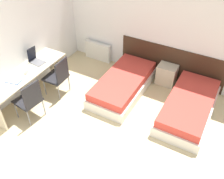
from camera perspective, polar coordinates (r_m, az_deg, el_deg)
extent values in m
cube|color=white|center=(6.16, 7.99, 14.79)|extent=(5.26, 0.05, 2.70)
cube|color=white|center=(5.89, -20.02, 11.53)|extent=(0.05, 4.74, 2.70)
cube|color=#382316|center=(6.38, 13.23, 5.71)|extent=(2.64, 0.03, 0.90)
cube|color=silver|center=(6.00, 2.55, 0.54)|extent=(0.96, 1.97, 0.25)
cube|color=#CC3D33|center=(5.87, 2.61, 2.18)|extent=(0.88, 1.89, 0.18)
cube|color=silver|center=(5.67, 16.98, -4.39)|extent=(0.96, 1.97, 0.25)
cube|color=#CC3D33|center=(5.53, 17.40, -2.78)|extent=(0.88, 1.89, 0.18)
cube|color=beige|center=(6.32, 12.36, 3.32)|extent=(0.46, 0.36, 0.51)
cube|color=silver|center=(7.11, -3.25, 8.75)|extent=(0.78, 0.12, 0.52)
cube|color=beige|center=(5.76, -19.15, 3.66)|extent=(0.61, 2.06, 0.04)
cube|color=beige|center=(6.53, -12.39, 5.72)|extent=(0.55, 0.04, 0.71)
cube|color=#232328|center=(5.91, -12.74, 2.74)|extent=(0.48, 0.48, 0.05)
cube|color=#232328|center=(5.64, -11.37, 4.33)|extent=(0.04, 0.42, 0.49)
cylinder|color=slate|center=(6.05, -15.09, 0.41)|extent=(0.02, 0.02, 0.42)
cylinder|color=slate|center=(6.28, -12.81, 2.51)|extent=(0.02, 0.02, 0.42)
cylinder|color=slate|center=(5.83, -12.02, -0.73)|extent=(0.02, 0.02, 0.42)
cylinder|color=slate|center=(6.07, -9.76, 1.49)|extent=(0.02, 0.02, 0.42)
cube|color=#232328|center=(5.44, -18.70, -2.39)|extent=(0.52, 0.52, 0.05)
cube|color=#232328|center=(5.12, -17.80, -1.15)|extent=(0.08, 0.42, 0.49)
cylinder|color=slate|center=(5.66, -21.05, -4.44)|extent=(0.02, 0.02, 0.42)
cylinder|color=slate|center=(5.80, -17.95, -2.24)|extent=(0.02, 0.02, 0.42)
cylinder|color=slate|center=(5.39, -18.47, -6.29)|extent=(0.02, 0.02, 0.42)
cylinder|color=slate|center=(5.54, -15.29, -3.93)|extent=(0.02, 0.02, 0.42)
cube|color=slate|center=(5.98, -16.66, 6.00)|extent=(0.35, 0.26, 0.02)
cube|color=black|center=(5.99, -17.89, 7.76)|extent=(0.08, 0.24, 0.33)
cube|color=#1E4793|center=(5.57, -21.60, 1.87)|extent=(0.36, 0.25, 0.01)
cube|color=white|center=(5.56, -21.62, 1.93)|extent=(0.34, 0.24, 0.01)
cylinder|color=white|center=(5.68, -19.03, 3.89)|extent=(0.08, 0.08, 0.09)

